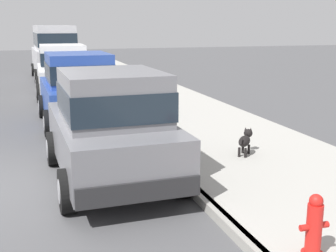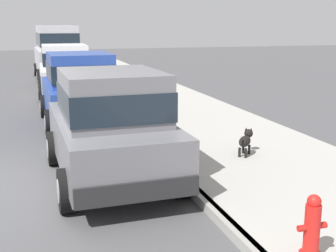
{
  "view_description": "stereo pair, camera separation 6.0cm",
  "coord_description": "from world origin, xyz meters",
  "px_view_note": "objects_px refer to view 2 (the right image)",
  "views": [
    {
      "loc": [
        0.83,
        -7.22,
        2.61
      ],
      "look_at": [
        3.15,
        0.04,
        0.85
      ],
      "focal_mm": 47.57,
      "sensor_mm": 36.0,
      "label": 1
    },
    {
      "loc": [
        0.89,
        -7.23,
        2.61
      ],
      "look_at": [
        3.15,
        0.04,
        0.85
      ],
      "focal_mm": 47.57,
      "sensor_mm": 36.0,
      "label": 2
    }
  ],
  "objects_px": {
    "car_grey_hatchback": "(111,125)",
    "car_white_hatchback": "(65,70)",
    "car_blue_hatchback": "(80,88)",
    "car_silver_van": "(57,49)",
    "fire_hydrant": "(312,229)",
    "dog_black": "(246,140)"
  },
  "relations": [
    {
      "from": "car_white_hatchback",
      "to": "dog_black",
      "type": "bearing_deg",
      "value": -73.67
    },
    {
      "from": "car_grey_hatchback",
      "to": "car_silver_van",
      "type": "height_order",
      "value": "car_silver_van"
    },
    {
      "from": "dog_black",
      "to": "car_white_hatchback",
      "type": "bearing_deg",
      "value": 106.33
    },
    {
      "from": "car_silver_van",
      "to": "dog_black",
      "type": "relative_size",
      "value": 8.19
    },
    {
      "from": "car_blue_hatchback",
      "to": "car_white_hatchback",
      "type": "relative_size",
      "value": 1.0
    },
    {
      "from": "car_silver_van",
      "to": "dog_black",
      "type": "xyz_separation_m",
      "value": [
        2.56,
        -14.76,
        -0.97
      ]
    },
    {
      "from": "dog_black",
      "to": "fire_hydrant",
      "type": "bearing_deg",
      "value": -106.61
    },
    {
      "from": "car_grey_hatchback",
      "to": "dog_black",
      "type": "height_order",
      "value": "car_grey_hatchback"
    },
    {
      "from": "fire_hydrant",
      "to": "car_white_hatchback",
      "type": "bearing_deg",
      "value": 96.89
    },
    {
      "from": "car_blue_hatchback",
      "to": "fire_hydrant",
      "type": "bearing_deg",
      "value": -79.0
    },
    {
      "from": "car_grey_hatchback",
      "to": "car_silver_van",
      "type": "bearing_deg",
      "value": 89.66
    },
    {
      "from": "car_blue_hatchback",
      "to": "car_silver_van",
      "type": "distance_m",
      "value": 10.53
    },
    {
      "from": "car_blue_hatchback",
      "to": "car_silver_van",
      "type": "height_order",
      "value": "car_silver_van"
    },
    {
      "from": "car_grey_hatchback",
      "to": "fire_hydrant",
      "type": "height_order",
      "value": "car_grey_hatchback"
    },
    {
      "from": "car_blue_hatchback",
      "to": "fire_hydrant",
      "type": "xyz_separation_m",
      "value": [
        1.55,
        -7.96,
        -0.5
      ]
    },
    {
      "from": "car_silver_van",
      "to": "fire_hydrant",
      "type": "distance_m",
      "value": 18.56
    },
    {
      "from": "car_blue_hatchback",
      "to": "car_grey_hatchback",
      "type": "bearing_deg",
      "value": -89.91
    },
    {
      "from": "car_grey_hatchback",
      "to": "car_silver_van",
      "type": "relative_size",
      "value": 0.78
    },
    {
      "from": "car_grey_hatchback",
      "to": "car_blue_hatchback",
      "type": "bearing_deg",
      "value": 90.09
    },
    {
      "from": "car_grey_hatchback",
      "to": "car_white_hatchback",
      "type": "relative_size",
      "value": 1.0
    },
    {
      "from": "car_white_hatchback",
      "to": "car_silver_van",
      "type": "height_order",
      "value": "car_silver_van"
    },
    {
      "from": "car_grey_hatchback",
      "to": "car_white_hatchback",
      "type": "height_order",
      "value": "same"
    }
  ]
}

